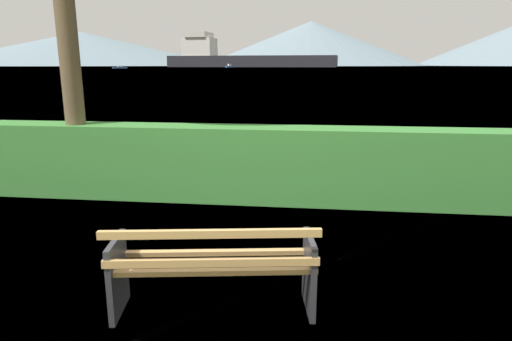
{
  "coord_description": "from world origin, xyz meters",
  "views": [
    {
      "loc": [
        0.79,
        -3.47,
        2.13
      ],
      "look_at": [
        0.0,
        3.05,
        0.53
      ],
      "focal_mm": 30.91,
      "sensor_mm": 36.0,
      "label": 1
    }
  ],
  "objects_px": {
    "cargo_ship_large": "(238,57)",
    "fishing_boat_near": "(230,66)",
    "park_bench": "(214,267)",
    "tender_far": "(120,67)"
  },
  "relations": [
    {
      "from": "park_bench",
      "to": "fishing_boat_near",
      "type": "xyz_separation_m",
      "value": [
        -46.08,
        255.26,
        0.28
      ]
    },
    {
      "from": "park_bench",
      "to": "tender_far",
      "type": "xyz_separation_m",
      "value": [
        -87.86,
        198.59,
        0.03
      ]
    },
    {
      "from": "fishing_boat_near",
      "to": "park_bench",
      "type": "bearing_deg",
      "value": -79.77
    },
    {
      "from": "park_bench",
      "to": "fishing_boat_near",
      "type": "height_order",
      "value": "fishing_boat_near"
    },
    {
      "from": "park_bench",
      "to": "cargo_ship_large",
      "type": "distance_m",
      "value": 300.91
    },
    {
      "from": "park_bench",
      "to": "cargo_ship_large",
      "type": "height_order",
      "value": "cargo_ship_large"
    },
    {
      "from": "fishing_boat_near",
      "to": "tender_far",
      "type": "xyz_separation_m",
      "value": [
        -41.77,
        -56.67,
        -0.25
      ]
    },
    {
      "from": "park_bench",
      "to": "cargo_ship_large",
      "type": "xyz_separation_m",
      "value": [
        -47.62,
        297.06,
        5.94
      ]
    },
    {
      "from": "park_bench",
      "to": "tender_far",
      "type": "height_order",
      "value": "tender_far"
    },
    {
      "from": "cargo_ship_large",
      "to": "fishing_boat_near",
      "type": "xyz_separation_m",
      "value": [
        1.54,
        -41.8,
        -5.66
      ]
    }
  ]
}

